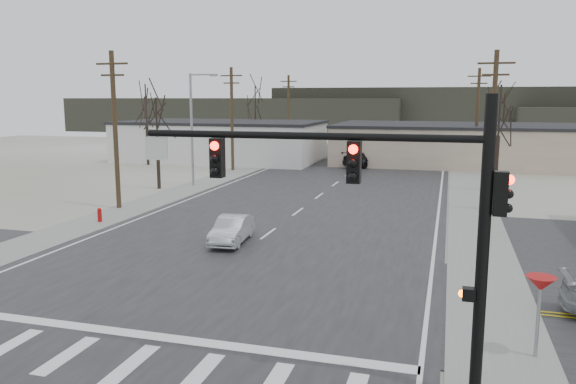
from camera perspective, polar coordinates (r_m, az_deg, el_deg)
name	(u,v)px	position (r m, az deg, el deg)	size (l,w,h in m)	color
ground	(205,282)	(22.46, -8.43, -9.00)	(140.00, 140.00, 0.00)	silver
main_road	(302,209)	(36.18, 1.42, -1.74)	(18.00, 110.00, 0.05)	black
cross_road	(205,281)	(22.45, -8.43, -8.95)	(90.00, 10.00, 0.04)	black
sidewalk_left	(187,189)	(44.49, -10.24, 0.25)	(3.00, 90.00, 0.06)	gray
sidewalk_right	(472,203)	(40.00, 18.16, -1.11)	(3.00, 90.00, 0.06)	gray
traffic_signal_mast	(400,203)	(13.40, 11.27, -1.10)	(8.95, 0.43, 7.20)	black
fire_hydrant	(100,215)	(34.03, -18.60, -2.23)	(0.24, 0.24, 0.87)	#A50C0C
yield_sign	(541,287)	(16.81, 24.27, -8.77)	(0.80, 0.80, 2.35)	gray
building_left_far	(222,141)	(64.55, -6.76, 5.18)	(22.30, 12.30, 4.50)	silver
building_right_far	(459,144)	(63.54, 17.00, 4.67)	(26.30, 14.30, 4.30)	#C5B196
upole_left_b	(115,128)	(37.46, -17.16, 6.26)	(2.20, 0.30, 10.00)	#493422
upole_left_c	(232,117)	(55.29, -5.72, 7.56)	(2.20, 0.30, 10.00)	#493422
upole_left_d	(289,112)	(74.23, 0.05, 8.11)	(2.20, 0.30, 10.00)	#493422
upole_right_a	(492,128)	(37.47, 20.05, 6.10)	(2.20, 0.30, 10.00)	#493422
upole_right_b	(477,117)	(59.42, 18.66, 7.25)	(2.20, 0.30, 10.00)	#493422
streetlight_main	(194,123)	(45.86, -9.55, 6.90)	(2.40, 0.25, 9.00)	gray
tree_left_near	(157,122)	(45.08, -13.20, 6.92)	(3.30, 3.30, 7.35)	black
tree_right_mid	(500,114)	(45.49, 20.70, 7.47)	(3.74, 3.74, 8.33)	black
tree_left_far	(255,105)	(69.25, -3.34, 8.86)	(3.96, 3.96, 8.82)	black
tree_right_far	(504,111)	(71.61, 21.09, 7.71)	(3.52, 3.52, 7.84)	black
tree_left_mid	(146,106)	(61.67, -14.23, 8.51)	(3.96, 3.96, 8.82)	black
hill_left	(234,115)	(119.75, -5.54, 7.79)	(70.00, 18.00, 7.00)	#333026
hill_center	(483,111)	(115.52, 19.23, 7.74)	(80.00, 18.00, 9.00)	#333026
sedan_crossing	(232,230)	(27.83, -5.73, -3.81)	(1.37, 3.94, 1.30)	#9BA0A5
car_far_a	(364,158)	(58.91, 7.78, 3.43)	(2.40, 5.91, 1.72)	black
car_far_b	(367,150)	(69.46, 8.00, 4.21)	(1.65, 4.09, 1.39)	black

